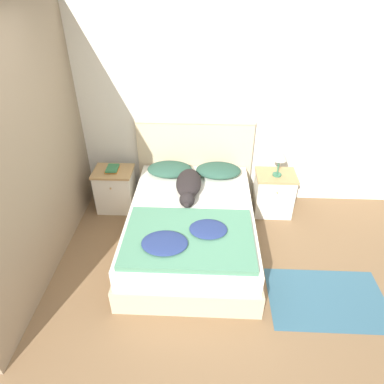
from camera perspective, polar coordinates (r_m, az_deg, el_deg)
name	(u,v)px	position (r m, az deg, el deg)	size (l,w,h in m)	color
ground_plane	(184,326)	(3.32, -1.39, -21.46)	(16.00, 16.00, 0.00)	brown
wall_back	(194,107)	(4.26, 0.30, 14.03)	(9.00, 0.06, 2.55)	silver
wall_side_left	(40,144)	(3.64, -23.99, 7.37)	(0.06, 3.10, 2.55)	gray
bed	(191,228)	(3.85, -0.13, -6.08)	(1.39, 1.93, 0.51)	#C6B28E
headboard	(195,160)	(4.48, 0.47, 5.40)	(1.47, 0.06, 1.13)	#C6B28E
nightstand_left	(115,189)	(4.54, -12.63, 0.44)	(0.49, 0.39, 0.57)	silver
nightstand_right	(273,193)	(4.47, 13.42, -0.21)	(0.49, 0.39, 0.57)	silver
pillow_left	(170,169)	(4.28, -3.74, 3.80)	(0.56, 0.37, 0.14)	#284C3D
pillow_right	(218,170)	(4.26, 4.41, 3.61)	(0.56, 0.37, 0.14)	#284C3D
quilt	(188,238)	(3.29, -0.71, -7.61)	(1.23, 0.87, 0.09)	#4C8466
dog	(189,185)	(3.93, -0.57, 1.16)	(0.29, 0.82, 0.18)	black
book_stack	(112,169)	(4.38, -13.14, 3.77)	(0.16, 0.20, 0.05)	orange
table_lamp	(280,155)	(4.17, 14.47, 5.98)	(0.17, 0.17, 0.37)	#336B4C
rug	(327,299)	(3.73, 21.55, -16.23)	(1.13, 0.75, 0.00)	#335B70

